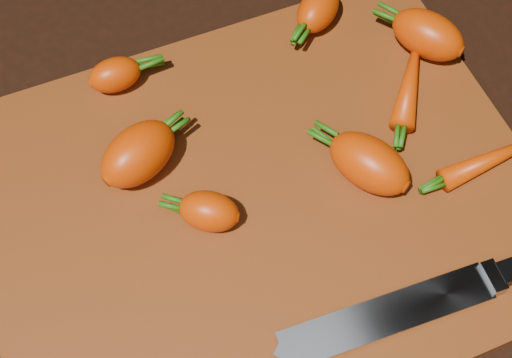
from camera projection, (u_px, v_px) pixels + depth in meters
name	position (u px, v px, depth m)	size (l,w,h in m)	color
ground	(260.00, 206.00, 0.66)	(2.00, 2.00, 0.01)	black
cutting_board	(260.00, 201.00, 0.65)	(0.50, 0.40, 0.01)	brown
carrot_0	(138.00, 154.00, 0.64)	(0.08, 0.05, 0.05)	#C33704
carrot_1	(209.00, 211.00, 0.62)	(0.05, 0.04, 0.04)	#C33704
carrot_2	(369.00, 163.00, 0.64)	(0.08, 0.05, 0.05)	#C33704
carrot_3	(318.00, 9.00, 0.73)	(0.06, 0.04, 0.04)	#C33704
carrot_4	(115.00, 75.00, 0.69)	(0.05, 0.03, 0.03)	#C33704
carrot_5	(428.00, 35.00, 0.71)	(0.08, 0.05, 0.05)	#C33704
carrot_6	(411.00, 78.00, 0.70)	(0.12, 0.02, 0.02)	#C33704
carrot_7	(500.00, 155.00, 0.65)	(0.12, 0.02, 0.02)	#C33704
knife	(407.00, 308.00, 0.59)	(0.30, 0.04, 0.02)	gray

